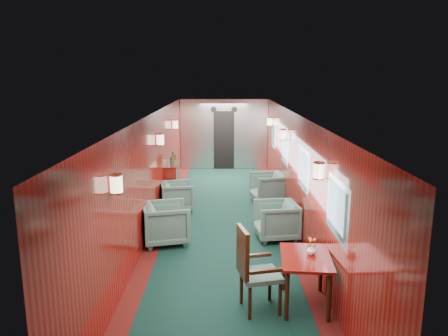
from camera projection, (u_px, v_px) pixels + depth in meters
name	position (u px, v px, depth m)	size (l,w,h in m)	color
room	(224.00, 151.00, 9.11)	(12.00, 12.10, 2.40)	black
bulkhead	(224.00, 135.00, 14.99)	(2.98, 0.17, 2.39)	silver
windows_right	(293.00, 157.00, 9.40)	(0.02, 8.60, 0.80)	silver
wall_sconces	(224.00, 139.00, 9.64)	(2.97, 7.97, 0.25)	#FFE6C6
dining_table	(306.00, 264.00, 6.04)	(0.77, 1.03, 0.73)	maroon
side_chair	(253.00, 266.00, 5.89)	(0.63, 0.66, 1.20)	#1D4440
credenza	(173.00, 181.00, 11.36)	(0.34, 1.07, 1.24)	maroon
flower_vase	(312.00, 250.00, 6.06)	(0.14, 0.14, 0.14)	white
armchair_left_near	(166.00, 223.00, 8.39)	(0.84, 0.87, 0.79)	#1D4440
armchair_left_far	(177.00, 196.00, 10.46)	(0.73, 0.76, 0.69)	#1D4440
armchair_right_near	(276.00, 220.00, 8.62)	(0.79, 0.81, 0.74)	#1D4440
armchair_right_far	(268.00, 188.00, 11.07)	(0.81, 0.84, 0.76)	#1D4440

